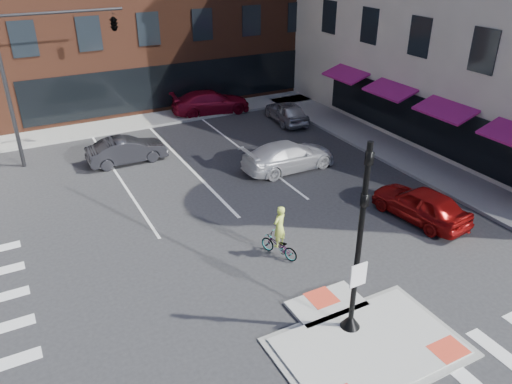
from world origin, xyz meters
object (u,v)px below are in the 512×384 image
bg_car_dark (127,150)px  bg_car_red (211,102)px  white_pickup (289,156)px  cyclist (279,240)px  red_sedan (421,204)px  bg_car_silver (287,112)px

bg_car_dark → bg_car_red: bearing=-52.7°
bg_car_dark → bg_car_red: size_ratio=0.78×
white_pickup → cyclist: cyclist is taller
white_pickup → bg_car_dark: 8.46m
red_sedan → bg_car_dark: (-9.23, 11.63, -0.05)m
white_pickup → bg_car_silver: 7.18m
white_pickup → bg_car_red: size_ratio=0.95×
bg_car_dark → red_sedan: bearing=-141.8°
red_sedan → cyclist: cyclist is taller
cyclist → bg_car_silver: bearing=-145.0°
bg_car_silver → bg_car_red: size_ratio=0.78×
bg_car_silver → cyclist: bearing=64.5°
red_sedan → bg_car_dark: size_ratio=1.04×
white_pickup → cyclist: size_ratio=2.37×
bg_car_silver → red_sedan: bearing=90.4°
bg_car_dark → bg_car_red: bg_car_red is taller
red_sedan → cyclist: (-6.57, 0.42, -0.02)m
red_sedan → white_pickup: 7.28m
bg_car_red → bg_car_silver: bearing=-131.0°
bg_car_red → cyclist: size_ratio=2.50×
bg_car_red → cyclist: 17.29m
white_pickup → bg_car_red: 10.18m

